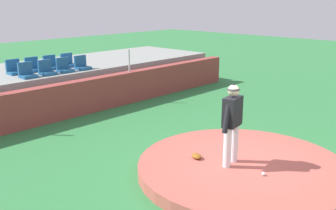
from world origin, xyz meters
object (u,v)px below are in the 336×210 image
object	(u,v)px
pitcher	(232,118)
stadium_chair_3	(82,65)
stadium_chair_1	(47,70)
stadium_chair_0	(27,73)
stadium_chair_4	(14,69)
stadium_chair_2	(64,67)
baseball	(264,174)
stadium_chair_6	(51,65)
stadium_chair_7	(68,62)
fielding_glove	(197,156)
stadium_chair_5	(33,67)

from	to	relation	value
pitcher	stadium_chair_3	size ratio (longest dim) A/B	3.64
stadium_chair_1	stadium_chair_3	distance (m)	1.42
stadium_chair_3	stadium_chair_0	bearing A→B (deg)	-0.15
stadium_chair_4	stadium_chair_2	bearing A→B (deg)	147.26
baseball	stadium_chair_2	bearing A→B (deg)	85.88
baseball	stadium_chair_3	bearing A→B (deg)	80.93
stadium_chair_3	stadium_chair_6	size ratio (longest dim) A/B	1.00
stadium_chair_4	baseball	bearing A→B (deg)	94.90
stadium_chair_4	pitcher	bearing A→B (deg)	95.50
stadium_chair_4	stadium_chair_7	distance (m)	2.11
stadium_chair_2	stadium_chair_0	bearing A→B (deg)	0.39
fielding_glove	stadium_chair_7	world-z (taller)	stadium_chair_7
stadium_chair_0	stadium_chair_2	world-z (taller)	same
baseball	stadium_chair_0	distance (m)	8.45
stadium_chair_3	stadium_chair_2	bearing A→B (deg)	-1.18
fielding_glove	stadium_chair_1	size ratio (longest dim) A/B	0.60
stadium_chair_2	stadium_chair_4	size ratio (longest dim) A/B	1.00
baseball	stadium_chair_7	xyz separation A→B (m)	(1.31, 9.22, 1.14)
stadium_chair_5	stadium_chair_6	distance (m)	0.69
stadium_chair_0	stadium_chair_5	size ratio (longest dim) A/B	1.00
baseball	stadium_chair_7	bearing A→B (deg)	81.89
fielding_glove	stadium_chair_1	world-z (taller)	stadium_chair_1
stadium_chair_5	stadium_chair_7	size ratio (longest dim) A/B	1.00
stadium_chair_2	stadium_chair_4	world-z (taller)	same
stadium_chair_6	stadium_chair_3	bearing A→B (deg)	129.63
stadium_chair_2	stadium_chair_6	distance (m)	0.88
fielding_glove	stadium_chair_3	bearing A→B (deg)	-170.46
stadium_chair_4	stadium_chair_5	world-z (taller)	same
stadium_chair_0	stadium_chair_4	distance (m)	0.91
pitcher	stadium_chair_1	bearing A→B (deg)	81.12
stadium_chair_2	stadium_chair_3	distance (m)	0.73
stadium_chair_1	stadium_chair_7	distance (m)	1.66
stadium_chair_0	stadium_chair_4	world-z (taller)	same
baseball	stadium_chair_3	size ratio (longest dim) A/B	0.15
stadium_chair_0	stadium_chair_7	distance (m)	2.29
pitcher	stadium_chair_4	distance (m)	8.44
stadium_chair_0	stadium_chair_5	bearing A→B (deg)	-127.49
stadium_chair_6	stadium_chair_7	world-z (taller)	same
stadium_chair_4	stadium_chair_6	xyz separation A→B (m)	(1.38, -0.02, 0.00)
baseball	stadium_chair_7	distance (m)	9.38
pitcher	baseball	size ratio (longest dim) A/B	24.58
fielding_glove	stadium_chair_6	size ratio (longest dim) A/B	0.60
stadium_chair_0	stadium_chair_4	bearing A→B (deg)	-90.27
baseball	stadium_chair_6	xyz separation A→B (m)	(0.59, 9.22, 1.14)
stadium_chair_6	pitcher	bearing A→B (deg)	86.08
stadium_chair_2	stadium_chair_7	world-z (taller)	same
stadium_chair_0	stadium_chair_1	xyz separation A→B (m)	(0.71, -0.00, 0.00)
stadium_chair_0	stadium_chair_6	distance (m)	1.65
stadium_chair_2	stadium_chair_1	bearing A→B (deg)	1.08
stadium_chair_1	stadium_chair_6	xyz separation A→B (m)	(0.68, 0.89, 0.00)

